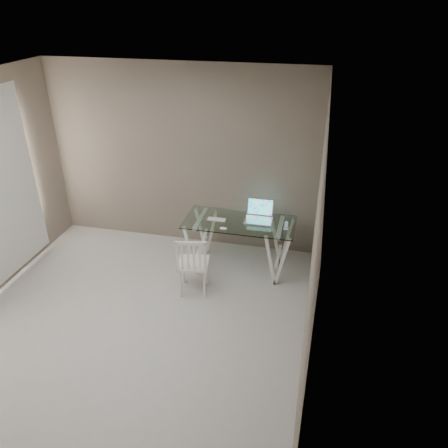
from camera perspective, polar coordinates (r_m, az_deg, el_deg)
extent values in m
plane|color=#AAA7A3|center=(5.34, -12.52, -13.73)|extent=(4.50, 4.50, 0.00)
cube|color=white|center=(4.10, -16.55, 15.69)|extent=(4.00, 4.50, 0.02)
cube|color=#6C6155|center=(6.46, -5.60, 8.56)|extent=(4.00, 0.02, 2.70)
cube|color=#6C6155|center=(4.13, 11.56, -4.04)|extent=(0.02, 4.50, 2.70)
cube|color=silver|center=(5.91, 2.07, 0.25)|extent=(1.50, 0.70, 0.01)
cube|color=white|center=(6.21, -2.99, -2.29)|extent=(0.24, 0.62, 0.72)
cube|color=white|center=(6.04, 7.14, -3.46)|extent=(0.24, 0.62, 0.72)
cube|color=white|center=(5.64, -4.05, -5.17)|extent=(0.45, 0.45, 0.04)
cylinder|color=white|center=(5.65, -5.73, -7.82)|extent=(0.03, 0.03, 0.40)
cylinder|color=white|center=(5.62, -2.54, -7.94)|extent=(0.03, 0.03, 0.40)
cylinder|color=white|center=(5.91, -5.33, -6.04)|extent=(0.03, 0.03, 0.40)
cylinder|color=white|center=(5.87, -2.28, -6.14)|extent=(0.03, 0.03, 0.40)
cube|color=white|center=(5.37, -4.33, -4.30)|extent=(0.39, 0.10, 0.43)
cube|color=silver|center=(5.94, 4.48, 0.47)|extent=(0.37, 0.26, 0.02)
cube|color=#19D899|center=(6.02, 4.76, 2.24)|extent=(0.37, 0.08, 0.24)
cube|color=silver|center=(5.96, -0.97, 0.60)|extent=(0.26, 0.11, 0.01)
ellipsoid|color=white|center=(5.71, -0.09, -0.58)|extent=(0.10, 0.06, 0.03)
cube|color=white|center=(5.78, 8.09, -0.58)|extent=(0.06, 0.06, 0.01)
cube|color=black|center=(5.76, 8.14, -0.03)|extent=(0.05, 0.03, 0.10)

